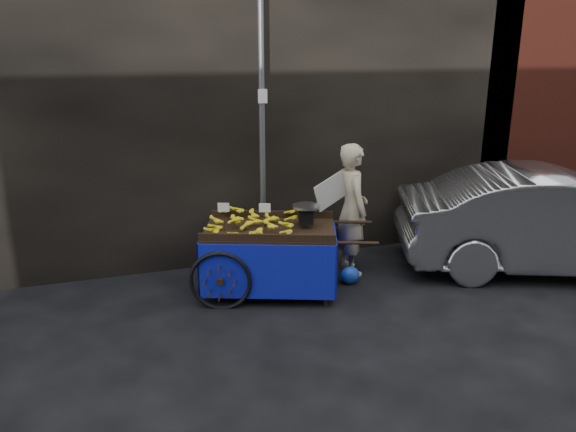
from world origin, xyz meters
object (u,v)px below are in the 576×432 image
object	(u,v)px
vendor	(352,209)
plastic_bag	(350,275)
parked_car	(558,221)
banana_cart	(266,235)

from	to	relation	value
vendor	plastic_bag	size ratio (longest dim) A/B	6.93
vendor	parked_car	size ratio (longest dim) A/B	0.42
vendor	parked_car	xyz separation A→B (m)	(2.74, -0.80, -0.20)
banana_cart	vendor	xyz separation A→B (m)	(1.28, 0.25, 0.15)
banana_cart	parked_car	size ratio (longest dim) A/B	0.57
plastic_bag	vendor	bearing A→B (deg)	66.16
vendor	plastic_bag	world-z (taller)	vendor
vendor	banana_cart	bearing A→B (deg)	103.08
vendor	parked_car	world-z (taller)	vendor
plastic_bag	parked_car	xyz separation A→B (m)	(2.92, -0.41, 0.59)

